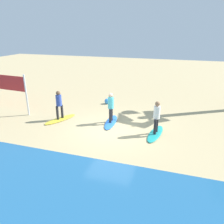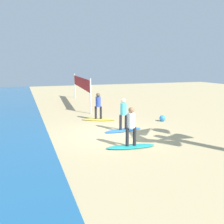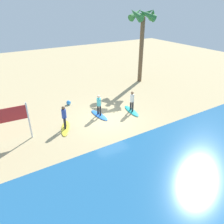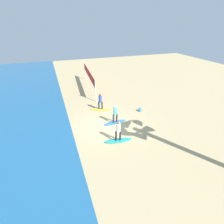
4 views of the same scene
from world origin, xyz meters
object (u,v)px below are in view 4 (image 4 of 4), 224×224
at_px(surfer_teal, 118,129).
at_px(surfer_yellow, 100,100).
at_px(surfboard_teal, 118,140).
at_px(surfboard_blue, 115,122).
at_px(surfboard_yellow, 101,109).
at_px(surfer_blue, 115,112).
at_px(volleyball_net, 89,75).
at_px(beach_ball, 140,110).

bearing_deg(surfer_teal, surfer_yellow, -2.48).
height_order(surfboard_teal, surfboard_blue, same).
xyz_separation_m(surfboard_teal, surfboard_blue, (2.57, -0.72, 0.00)).
xyz_separation_m(surfer_teal, surfboard_yellow, (5.50, -0.24, -0.99)).
height_order(surfer_teal, surfboard_blue, surfer_teal).
height_order(surfboard_teal, surfer_blue, surfer_blue).
bearing_deg(surfer_yellow, volleyball_net, -3.98).
distance_m(surfboard_blue, volleyball_net, 9.80).
xyz_separation_m(surfer_teal, surfboard_blue, (2.57, -0.72, -0.99)).
bearing_deg(surfer_blue, surfer_teal, 164.36).
height_order(surfboard_blue, surfer_yellow, surfer_yellow).
relative_size(surfboard_yellow, beach_ball, 5.58).
relative_size(surfer_blue, beach_ball, 4.36).
bearing_deg(surfer_blue, beach_ball, -67.62).
relative_size(surfboard_blue, surfboard_yellow, 1.00).
xyz_separation_m(surfboard_yellow, volleyball_net, (6.72, -0.47, 1.74)).
bearing_deg(volleyball_net, surfboard_blue, -179.92).
bearing_deg(beach_ball, surfboard_teal, 134.99).
distance_m(surfboard_yellow, surfer_yellow, 0.99).
distance_m(surfboard_teal, volleyball_net, 12.36).
bearing_deg(beach_ball, surfboard_yellow, 65.82).
bearing_deg(surfer_teal, surfboard_teal, -178.21).
height_order(surfer_teal, beach_ball, surfer_teal).
distance_m(surfboard_blue, beach_ball, 3.41).
xyz_separation_m(surfboard_teal, surfer_teal, (0.00, 0.00, 0.99)).
relative_size(surfboard_blue, volleyball_net, 0.23).
bearing_deg(surfer_yellow, beach_ball, -114.18).
bearing_deg(surfboard_blue, surfer_teal, 68.93).
bearing_deg(volleyball_net, surfer_blue, -179.92).
relative_size(surfer_teal, surfboard_yellow, 0.78).
xyz_separation_m(surfer_blue, surfer_yellow, (2.93, 0.48, 0.00)).
xyz_separation_m(surfer_yellow, beach_ball, (-1.63, -3.63, -0.85)).
relative_size(surfboard_teal, surfer_blue, 1.28).
bearing_deg(volleyball_net, surfboard_yellow, 176.02).
xyz_separation_m(surfboard_teal, surfer_yellow, (5.50, -0.24, 0.99)).
bearing_deg(surfer_blue, volleyball_net, 0.08).
relative_size(surfer_blue, surfboard_yellow, 0.78).
bearing_deg(surfboard_teal, surfer_teal, -80.87).
xyz_separation_m(surfer_yellow, volleyball_net, (6.72, -0.47, 0.75)).
xyz_separation_m(surfboard_yellow, surfer_yellow, (0.00, 0.00, 0.99)).
bearing_deg(surfer_blue, surfboard_yellow, 9.34).
distance_m(volleyball_net, beach_ball, 9.07).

